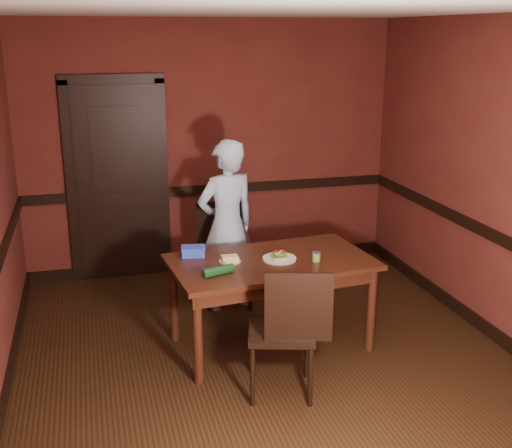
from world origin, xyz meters
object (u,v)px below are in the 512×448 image
chair_near (281,329)px  person (227,226)px  dining_table (271,303)px  sauce_jar (316,257)px  food_tub (193,251)px  chair_far (230,255)px  sandwich_plate (279,257)px  cheese_saucer (230,260)px

chair_near → person: person is taller
dining_table → chair_near: (-0.13, -0.72, 0.12)m
person → sauce_jar: person is taller
chair_near → sauce_jar: (0.47, 0.58, 0.31)m
food_tub → chair_far: bearing=67.1°
chair_far → food_tub: (-0.46, -0.71, 0.32)m
sandwich_plate → food_tub: 0.72m
dining_table → sandwich_plate: sandwich_plate is taller
dining_table → cheese_saucer: cheese_saucer is taller
chair_near → food_tub: (-0.47, 0.97, 0.31)m
chair_near → person: size_ratio=0.62×
sandwich_plate → sauce_jar: size_ratio=3.42×
chair_near → sandwich_plate: 0.78m
chair_near → person: 1.62m
dining_table → sauce_jar: sauce_jar is taller
chair_far → chair_near: 1.68m
sandwich_plate → chair_near: bearing=-105.6°
cheese_saucer → food_tub: size_ratio=0.80×
sauce_jar → food_tub: (-0.94, 0.39, 0.00)m
food_tub → person: bearing=66.0°
cheese_saucer → chair_near: bearing=-74.3°
sauce_jar → person: bearing=117.3°
chair_far → person: (-0.04, -0.09, 0.33)m
chair_far → sauce_jar: bearing=-52.4°
sauce_jar → dining_table: bearing=158.8°
chair_near → person: (-0.05, 1.59, 0.31)m
sandwich_plate → cheese_saucer: size_ratio=1.57×
chair_far → sandwich_plate: bearing=-64.3°
chair_near → food_tub: chair_near is taller
sandwich_plate → cheese_saucer: (-0.41, 0.05, 0.00)m
sandwich_plate → person: bearing=105.3°
dining_table → chair_near: size_ratio=1.63×
dining_table → sauce_jar: (0.34, -0.13, 0.42)m
chair_far → cheese_saucer: bearing=-88.3°
sandwich_plate → sauce_jar: sauce_jar is taller
person → food_tub: person is taller
chair_far → sandwich_plate: chair_far is taller
food_tub → cheese_saucer: bearing=-30.6°
sauce_jar → cheese_saucer: 0.70m
food_tub → dining_table: bearing=-12.7°
chair_near → food_tub: 1.12m
chair_far → person: person is taller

